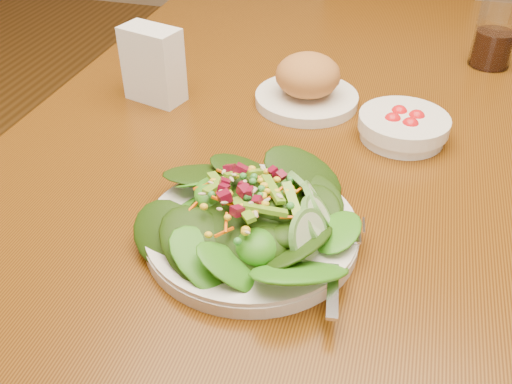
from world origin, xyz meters
TOP-DOWN VIEW (x-y plane):
  - dining_table at (0.00, 0.00)m, footprint 0.90×1.40m
  - chair_far at (0.06, 0.85)m, footprint 0.52×0.52m
  - salad_plate at (0.00, -0.31)m, footprint 0.26×0.26m
  - bread_plate at (-0.01, 0.05)m, footprint 0.17×0.17m
  - tomato_bowl at (0.15, -0.02)m, footprint 0.14×0.14m
  - drinking_glass at (0.29, 0.30)m, footprint 0.08×0.08m
  - napkin_holder at (-0.27, 0.00)m, footprint 0.11×0.08m

SIDE VIEW (x-z plane):
  - chair_far at x=0.06m, z-range 0.03..0.91m
  - dining_table at x=0.00m, z-range 0.27..1.02m
  - tomato_bowl at x=0.15m, z-range 0.75..0.79m
  - salad_plate at x=0.00m, z-range 0.74..0.82m
  - bread_plate at x=-0.01m, z-range 0.74..0.83m
  - drinking_glass at x=0.29m, z-range 0.74..0.87m
  - napkin_holder at x=-0.27m, z-range 0.75..0.88m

